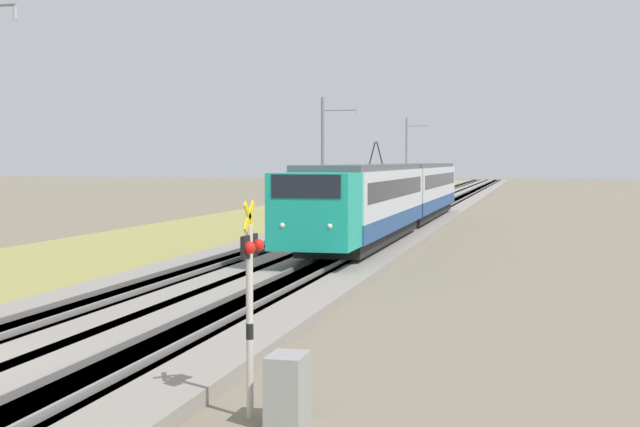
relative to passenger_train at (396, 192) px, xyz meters
name	(u,v)px	position (x,y,z in m)	size (l,w,h in m)	color
ballast_main	(373,215)	(14.96, 3.96, -2.18)	(240.00, 4.40, 0.30)	gray
ballast_adjacent	(428,216)	(14.96, 0.00, -2.18)	(240.00, 4.40, 0.30)	gray
track_main	(373,215)	(14.96, 3.96, -2.17)	(240.00, 1.57, 0.45)	#4C4238
track_adjacent	(428,216)	(14.96, 0.00, -2.17)	(240.00, 1.57, 0.45)	#4C4238
grass_verge	(298,215)	(14.96, 9.63, -2.27)	(240.00, 12.67, 0.12)	#99934C
passenger_train	(396,192)	(0.00, 0.00, 0.00)	(39.01, 3.00, 4.98)	#19A88E
crossing_signal_far	(250,286)	(-35.30, -3.12, -0.23)	(0.70, 0.23, 3.44)	beige
catenary_mast_mid	(323,157)	(11.53, 6.86, 2.04)	(0.22, 2.56, 8.45)	slate
catenary_mast_far	(407,156)	(52.65, 6.86, 2.29)	(0.22, 2.56, 8.96)	slate
equipment_cabinet	(287,390)	(-35.52, -3.78, -1.78)	(0.79, 0.55, 1.10)	gray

